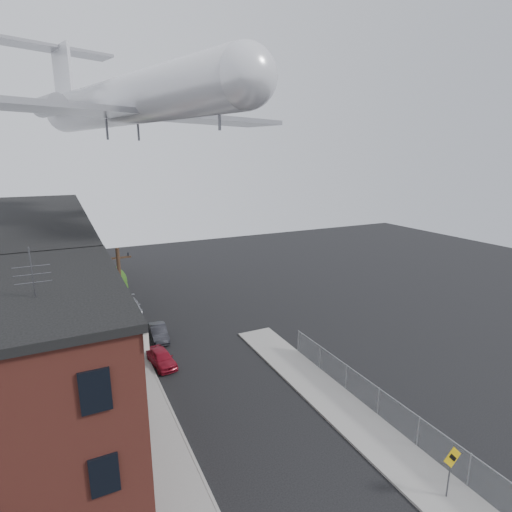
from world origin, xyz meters
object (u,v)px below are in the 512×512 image
at_px(street_tree, 111,284).
at_px(airplane, 123,101).
at_px(car_far, 131,306).
at_px(utility_pole, 122,306).
at_px(car_near, 162,358).
at_px(warning_sign, 451,464).
at_px(car_mid, 159,333).

height_order(street_tree, airplane, airplane).
height_order(street_tree, car_far, street_tree).
relative_size(utility_pole, car_far, 2.04).
relative_size(car_near, car_far, 0.82).
bearing_deg(warning_sign, car_far, 107.26).
relative_size(street_tree, car_mid, 1.39).
distance_m(warning_sign, car_near, 19.90).
bearing_deg(airplane, car_mid, -54.37).
bearing_deg(car_mid, car_near, -96.36).
distance_m(utility_pole, street_tree, 10.00).
distance_m(utility_pole, airplane, 15.60).
xyz_separation_m(warning_sign, car_near, (-8.86, 17.77, -1.27)).
distance_m(utility_pole, car_near, 4.85).
bearing_deg(airplane, car_far, 89.29).
bearing_deg(warning_sign, car_near, 116.51).
distance_m(street_tree, car_mid, 7.78).
xyz_separation_m(utility_pole, car_near, (2.34, -1.25, -4.06)).
xyz_separation_m(car_mid, car_far, (-1.13, 7.33, 0.02)).
bearing_deg(street_tree, car_near, -79.81).
bearing_deg(car_near, airplane, 86.63).
relative_size(street_tree, car_near, 1.44).
bearing_deg(airplane, utility_pole, -111.40).
height_order(warning_sign, car_far, warning_sign).
height_order(warning_sign, car_near, warning_sign).
xyz_separation_m(utility_pole, car_far, (2.00, 10.58, -4.04)).
xyz_separation_m(car_near, airplane, (-0.41, 6.18, 18.73)).
distance_m(street_tree, airplane, 16.74).
bearing_deg(utility_pole, warning_sign, -59.52).
distance_m(warning_sign, airplane, 31.06).
relative_size(utility_pole, car_mid, 2.41).
height_order(car_near, car_mid, car_mid).
bearing_deg(utility_pole, car_mid, 46.06).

